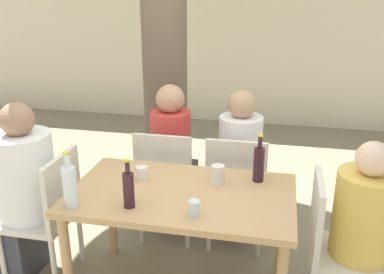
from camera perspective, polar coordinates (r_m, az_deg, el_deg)
cafe_building_wall at (r=6.20m, az=7.15°, el=14.52°), size 10.00×0.08×2.80m
dining_table_front at (r=2.68m, az=-1.36°, el=-9.08°), size 1.37×0.81×0.77m
patio_chair_0 at (r=3.07m, az=-18.47°, el=-9.19°), size 0.44×0.44×0.93m
patio_chair_1 at (r=2.72m, az=18.37°, el=-13.21°), size 0.44×0.44×0.93m
patio_chair_2 at (r=3.36m, az=-3.38°, el=-5.52°), size 0.44×0.44×0.93m
patio_chair_3 at (r=3.27m, az=5.99°, el=-6.37°), size 0.44×0.44×0.93m
person_seated_0 at (r=3.16m, az=-22.17°, el=-7.78°), size 0.60×0.39×1.27m
person_seated_1 at (r=2.77m, az=23.40°, el=-13.48°), size 0.58×0.35×1.18m
person_seated_2 at (r=3.55m, az=-2.38°, el=-3.55°), size 0.32×0.56×1.25m
person_seated_3 at (r=3.47m, az=6.44°, el=-4.41°), size 0.33×0.57×1.23m
water_bottle_0 at (r=2.52m, az=-15.96°, el=-6.22°), size 0.08×0.08×0.34m
wine_bottle_1 at (r=2.45m, az=-8.45°, el=-6.84°), size 0.06×0.06×0.29m
wine_bottle_2 at (r=2.76m, az=8.91°, el=-3.47°), size 0.07×0.07×0.32m
drinking_glass_0 at (r=2.80m, az=-6.70°, el=-4.79°), size 0.08×0.08×0.09m
drinking_glass_1 at (r=2.72m, az=3.46°, el=-5.01°), size 0.08×0.08×0.12m
drinking_glass_2 at (r=2.36m, az=0.28°, el=-9.50°), size 0.06×0.06×0.09m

